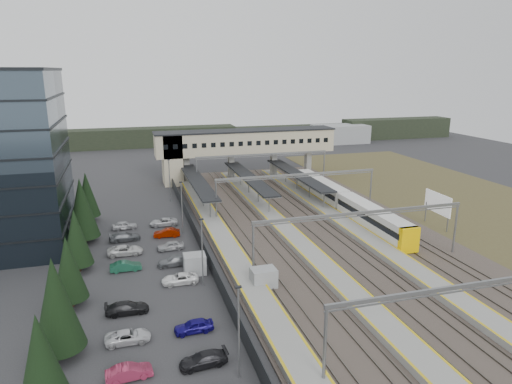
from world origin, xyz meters
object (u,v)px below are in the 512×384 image
object	(u,v)px
footbridge	(234,145)
billboard	(438,204)
relay_cabin_near	(263,278)
train	(344,202)
relay_cabin_far	(195,264)

from	to	relation	value
footbridge	billboard	xyz separation A→B (m)	(23.12, -40.04, -4.24)
footbridge	relay_cabin_near	bearing A→B (deg)	-99.96
relay_cabin_near	train	xyz separation A→B (m)	(21.53, 22.73, 0.82)
relay_cabin_near	billboard	xyz separation A→B (m)	(32.35, 12.54, 2.52)
train	relay_cabin_far	bearing A→B (deg)	-149.65
relay_cabin_near	relay_cabin_far	xyz separation A→B (m)	(-6.89, 6.09, 0.03)
footbridge	train	bearing A→B (deg)	-67.61
relay_cabin_near	train	distance (m)	31.32
relay_cabin_far	train	distance (m)	32.94
relay_cabin_near	relay_cabin_far	world-z (taller)	relay_cabin_far
relay_cabin_far	footbridge	bearing A→B (deg)	70.88
relay_cabin_far	train	bearing A→B (deg)	30.35
relay_cabin_far	train	size ratio (longest dim) A/B	0.07
train	billboard	distance (m)	14.96
relay_cabin_far	relay_cabin_near	bearing A→B (deg)	-41.51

